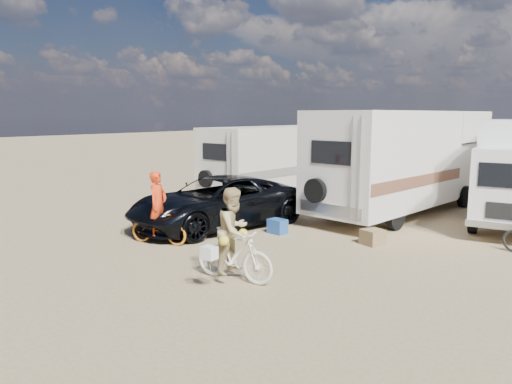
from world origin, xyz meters
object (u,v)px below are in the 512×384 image
Objects in this scene: bike_woman at (234,255)px; crate at (373,237)px; bike_man at (159,227)px; dark_suv at (217,202)px; cooler at (277,226)px; rider_man at (158,211)px; rider_woman at (234,239)px; rv_left at (276,162)px; rv_main at (404,163)px.

bike_woman reaches higher than crate.
dark_suv is at bearing -13.93° from bike_man.
cooler is 2.75m from crate.
crate is (2.70, 0.49, -0.00)m from cooler.
rider_man is at bearing -143.96° from crate.
dark_suv is 3.14× the size of rider_woman.
cooler is 1.02× the size of crate.
rider_woman is at bearing -59.89° from cooler.
bike_man is (1.78, -7.94, -1.02)m from rv_left.
crate is (1.10, 4.37, -0.35)m from bike_woman.
dark_suv reaches higher than bike_man.
bike_man is 0.94× the size of rider_woman.
rider_man is (0.06, -2.37, 0.10)m from dark_suv.
rv_left is 3.96× the size of rider_man.
bike_man is 3.39m from cooler.
dark_suv reaches higher than cooler.
dark_suv is (1.72, -5.57, -0.69)m from rv_left.
bike_woman is (5.24, -8.99, -0.91)m from rv_left.
rider_woman is (3.52, -3.42, 0.11)m from dark_suv.
rv_main is 8.81m from bike_man.
bike_woman is at bearing -83.60° from rv_main.
crate is at bearing -69.42° from rider_man.
rv_left is 13.75× the size of crate.
crate is at bearing -20.62° from bike_woman.
bike_woman is (3.46, -1.05, 0.11)m from bike_man.
dark_suv is at bearing 39.40° from rider_woman.
crate is at bearing -32.22° from rv_left.
rider_man is (-3.46, 1.05, 0.33)m from bike_woman.
rv_left is 8.16m from rider_man.
rv_left is 13.48× the size of cooler.
rv_main is 5.12× the size of bike_man.
rv_main is 4.81× the size of rider_woman.
rv_left is at bearing 133.11° from cooler.
rider_woman is at bearing -55.92° from rv_left.
rv_main is at bearing -7.35° from rider_woman.
bike_woman is (-0.14, -8.98, -1.20)m from rv_main.
cooler is at bearing -101.55° from rv_main.
rv_left reaches higher than rider_woman.
rider_woman reaches higher than rider_man.
dark_suv is 3.34× the size of bike_man.
bike_man is at bearing -107.12° from rv_main.
rider_woman reaches higher than bike_woman.
crate is (6.34, -4.62, -1.25)m from rv_left.
dark_suv is 2.39m from bike_man.
rider_man reaches higher than dark_suv.
bike_man is 5.65m from crate.
rider_woman is 4.56m from crate.
rider_woman is 4.25m from cooler.
bike_man is 3.22× the size of cooler.
crate is at bearing 23.50° from dark_suv.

